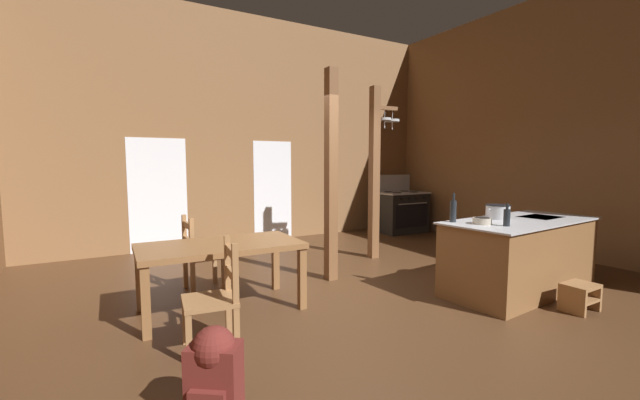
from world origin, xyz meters
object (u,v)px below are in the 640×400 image
at_px(bottle_tall_on_counter, 507,217).
at_px(bottle_short_on_counter, 453,211).
at_px(stove_range, 400,211).
at_px(step_stool, 580,295).
at_px(ladderback_chair_near_window, 216,298).
at_px(dining_table, 221,251).
at_px(ladderback_chair_by_post, 200,255).
at_px(backpack, 214,370).
at_px(stockpot_on_counter, 498,212).
at_px(mixing_bowl_on_counter, 482,221).
at_px(kitchen_island, 519,255).

xyz_separation_m(bottle_tall_on_counter, bottle_short_on_counter, (-0.28, 0.51, 0.04)).
xyz_separation_m(stove_range, step_stool, (-1.62, -4.73, -0.30)).
bearing_deg(ladderback_chair_near_window, step_stool, -16.93).
relative_size(step_stool, dining_table, 0.21).
height_order(ladderback_chair_near_window, bottle_short_on_counter, bottle_short_on_counter).
distance_m(dining_table, ladderback_chair_by_post, 0.83).
height_order(step_stool, bottle_tall_on_counter, bottle_tall_on_counter).
bearing_deg(stove_range, backpack, -140.66).
xyz_separation_m(backpack, stockpot_on_counter, (3.81, 0.78, 0.68)).
distance_m(mixing_bowl_on_counter, bottle_short_on_counter, 0.34).
relative_size(ladderback_chair_by_post, bottle_short_on_counter, 2.74).
distance_m(stockpot_on_counter, mixing_bowl_on_counter, 0.59).
bearing_deg(bottle_short_on_counter, stockpot_on_counter, -6.99).
height_order(dining_table, stockpot_on_counter, stockpot_on_counter).
relative_size(ladderback_chair_by_post, stockpot_on_counter, 2.59).
xyz_separation_m(step_stool, bottle_tall_on_counter, (-0.55, 0.54, 0.83)).
bearing_deg(stove_range, bottle_short_on_counter, -123.62).
bearing_deg(stockpot_on_counter, step_stool, -83.40).
relative_size(kitchen_island, bottle_short_on_counter, 6.43).
height_order(stove_range, bottle_short_on_counter, stove_range).
distance_m(bottle_tall_on_counter, bottle_short_on_counter, 0.59).
xyz_separation_m(stockpot_on_counter, bottle_tall_on_counter, (-0.44, -0.43, 0.01)).
height_order(step_stool, backpack, backpack).
distance_m(step_stool, stockpot_on_counter, 1.27).
height_order(step_stool, dining_table, dining_table).
bearing_deg(ladderback_chair_by_post, bottle_short_on_counter, -33.75).
bearing_deg(stove_range, kitchen_island, -111.42).
bearing_deg(backpack, stockpot_on_counter, 11.55).
bearing_deg(kitchen_island, dining_table, 160.36).
bearing_deg(bottle_short_on_counter, ladderback_chair_by_post, 146.25).
bearing_deg(mixing_bowl_on_counter, kitchen_island, -1.02).
bearing_deg(bottle_tall_on_counter, step_stool, -44.44).
bearing_deg(ladderback_chair_near_window, stockpot_on_counter, -2.45).
height_order(kitchen_island, mixing_bowl_on_counter, mixing_bowl_on_counter).
bearing_deg(stockpot_on_counter, kitchen_island, -50.24).
xyz_separation_m(kitchen_island, backpack, (-3.99, -0.57, -0.14)).
height_order(mixing_bowl_on_counter, bottle_short_on_counter, bottle_short_on_counter).
height_order(stove_range, step_stool, stove_range).
bearing_deg(kitchen_island, stockpot_on_counter, 129.76).
distance_m(ladderback_chair_near_window, bottle_tall_on_counter, 3.22).
bearing_deg(kitchen_island, ladderback_chair_near_window, 174.49).
relative_size(backpack, stockpot_on_counter, 1.62).
height_order(backpack, bottle_short_on_counter, bottle_short_on_counter).
distance_m(stockpot_on_counter, bottle_short_on_counter, 0.72).
relative_size(ladderback_chair_near_window, bottle_short_on_counter, 2.74).
bearing_deg(dining_table, stockpot_on_counter, -17.33).
xyz_separation_m(backpack, mixing_bowl_on_counter, (3.26, 0.58, 0.63)).
distance_m(stove_range, step_stool, 5.01).
height_order(backpack, mixing_bowl_on_counter, mixing_bowl_on_counter).
bearing_deg(step_stool, kitchen_island, 85.37).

